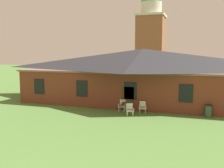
{
  "coord_description": "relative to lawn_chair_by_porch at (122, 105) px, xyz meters",
  "views": [
    {
      "loc": [
        5.53,
        -5.69,
        4.83
      ],
      "look_at": [
        0.44,
        9.21,
        3.04
      ],
      "focal_mm": 40.65,
      "sensor_mm": 36.0,
      "label": 1
    }
  ],
  "objects": [
    {
      "name": "lawn_chair_by_porch",
      "position": [
        0.0,
        0.0,
        0.0
      ],
      "size": [
        0.67,
        0.7,
        0.96
      ],
      "color": "silver",
      "rests_on": "ground"
    },
    {
      "name": "lawn_chair_left_end",
      "position": [
        1.83,
        -0.18,
        0.0
      ],
      "size": [
        0.72,
        0.77,
        0.96
      ],
      "color": "silver",
      "rests_on": "ground"
    },
    {
      "name": "trash_bin",
      "position": [
        7.04,
        -0.09,
        -0.0
      ],
      "size": [
        0.56,
        0.56,
        0.98
      ],
      "color": "#335638",
      "rests_on": "ground"
    },
    {
      "name": "brick_building",
      "position": [
        0.65,
        5.2,
        2.3
      ],
      "size": [
        24.14,
        10.4,
        5.49
      ],
      "color": "brown",
      "rests_on": "ground"
    },
    {
      "name": "lawn_chair_near_door",
      "position": [
        1.05,
        -1.47,
        0.0
      ],
      "size": [
        0.78,
        0.82,
        0.96
      ],
      "color": "white",
      "rests_on": "ground"
    },
    {
      "name": "dome_tower",
      "position": [
        -2.38,
        26.34,
        7.64
      ],
      "size": [
        5.18,
        5.18,
        17.91
      ],
      "color": "#93563D",
      "rests_on": "ground"
    }
  ]
}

